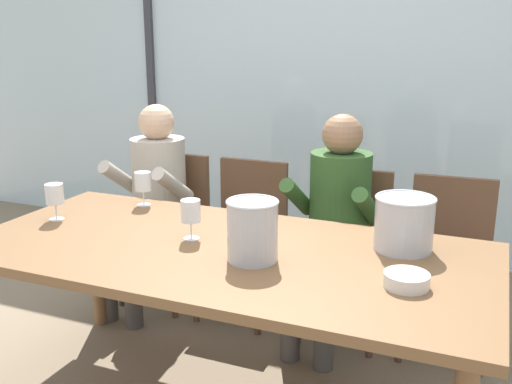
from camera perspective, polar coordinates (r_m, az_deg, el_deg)
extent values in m
plane|color=#847056|center=(3.56, 4.12, -11.42)|extent=(14.00, 14.00, 0.00)
cube|color=silver|center=(4.28, 9.40, 11.04)|extent=(7.37, 0.03, 2.60)
cube|color=#38383D|center=(4.92, -10.17, 11.52)|extent=(0.06, 0.06, 2.60)
cube|color=#477A38|center=(8.01, 15.64, 8.58)|extent=(13.37, 2.40, 1.51)
cube|color=brown|center=(2.42, -3.22, -5.89)|extent=(2.17, 1.02, 0.04)
cylinder|color=brown|center=(3.38, -15.31, -6.94)|extent=(0.07, 0.07, 0.70)
cylinder|color=brown|center=(2.74, 20.47, -12.83)|extent=(0.07, 0.07, 0.70)
cube|color=brown|center=(3.57, -9.11, -3.68)|extent=(0.45, 0.45, 0.03)
cube|color=brown|center=(3.67, -7.55, 0.51)|extent=(0.42, 0.05, 0.42)
cylinder|color=brown|center=(3.61, -13.16, -7.60)|extent=(0.04, 0.04, 0.44)
cylinder|color=brown|center=(3.41, -8.00, -8.75)|extent=(0.04, 0.04, 0.44)
cylinder|color=brown|center=(3.90, -9.78, -5.70)|extent=(0.04, 0.04, 0.44)
cylinder|color=brown|center=(3.71, -4.87, -6.63)|extent=(0.04, 0.04, 0.44)
cube|color=brown|center=(3.34, -1.57, -4.81)|extent=(0.44, 0.44, 0.03)
cube|color=brown|center=(3.45, -0.22, -0.29)|extent=(0.42, 0.04, 0.42)
cylinder|color=brown|center=(3.35, -5.90, -9.09)|extent=(0.04, 0.04, 0.44)
cylinder|color=brown|center=(3.20, 0.17, -10.23)|extent=(0.04, 0.04, 0.44)
cylinder|color=brown|center=(3.66, -3.03, -6.88)|extent=(0.04, 0.04, 0.44)
cylinder|color=brown|center=(3.53, 2.59, -7.78)|extent=(0.04, 0.04, 0.44)
cube|color=brown|center=(3.15, 8.57, -6.24)|extent=(0.45, 0.45, 0.03)
cube|color=brown|center=(3.27, 9.50, -1.39)|extent=(0.42, 0.05, 0.42)
cylinder|color=brown|center=(3.12, 4.15, -10.98)|extent=(0.04, 0.04, 0.44)
cylinder|color=brown|center=(3.05, 11.15, -11.94)|extent=(0.04, 0.04, 0.44)
cylinder|color=brown|center=(3.45, 6.03, -8.36)|extent=(0.04, 0.04, 0.44)
cylinder|color=brown|center=(3.39, 12.32, -9.14)|extent=(0.04, 0.04, 0.44)
cube|color=brown|center=(3.11, 18.14, -7.20)|extent=(0.46, 0.46, 0.03)
cube|color=brown|center=(3.22, 18.64, -2.23)|extent=(0.42, 0.05, 0.42)
cylinder|color=brown|center=(3.04, 13.94, -12.20)|extent=(0.04, 0.04, 0.44)
cylinder|color=brown|center=(3.03, 21.26, -12.90)|extent=(0.04, 0.04, 0.44)
cylinder|color=brown|center=(3.38, 14.73, -9.35)|extent=(0.04, 0.04, 0.44)
cylinder|color=brown|center=(3.37, 21.24, -9.96)|extent=(0.04, 0.04, 0.44)
cylinder|color=#B7AD9E|center=(3.53, -9.44, 1.02)|extent=(0.35, 0.35, 0.52)
sphere|color=#DBAD89|center=(3.46, -9.70, 6.72)|extent=(0.21, 0.21, 0.21)
cube|color=#47423D|center=(3.51, -12.40, -3.65)|extent=(0.16, 0.41, 0.13)
cube|color=#47423D|center=(3.40, -10.05, -4.14)|extent=(0.16, 0.41, 0.13)
cylinder|color=#47423D|center=(3.46, -14.29, -8.53)|extent=(0.10, 0.10, 0.46)
cylinder|color=#47423D|center=(3.35, -11.95, -9.18)|extent=(0.10, 0.10, 0.46)
cylinder|color=#B7AD9E|center=(3.55, -13.08, 1.35)|extent=(0.11, 0.33, 0.26)
cylinder|color=#B7AD9E|center=(3.32, -8.07, 0.65)|extent=(0.11, 0.33, 0.26)
cylinder|color=#2D5123|center=(3.10, 8.19, -0.90)|extent=(0.35, 0.35, 0.52)
sphere|color=#936B4C|center=(3.02, 8.44, 5.57)|extent=(0.21, 0.21, 0.21)
cube|color=#47423D|center=(3.04, 5.08, -6.32)|extent=(0.17, 0.41, 0.13)
cube|color=#47423D|center=(2.98, 8.28, -6.88)|extent=(0.17, 0.41, 0.13)
cylinder|color=#47423D|center=(2.97, 3.39, -12.09)|extent=(0.10, 0.10, 0.46)
cylinder|color=#47423D|center=(2.91, 6.68, -12.80)|extent=(0.10, 0.10, 0.46)
cylinder|color=#2D5123|center=(3.05, 4.08, -0.52)|extent=(0.11, 0.33, 0.26)
cylinder|color=#2D5123|center=(2.93, 10.87, -1.46)|extent=(0.11, 0.33, 0.26)
cylinder|color=#B7B7BC|center=(2.25, -0.35, -3.84)|extent=(0.20, 0.20, 0.23)
torus|color=silver|center=(2.21, -0.35, -0.96)|extent=(0.20, 0.20, 0.01)
cylinder|color=#B7B7BC|center=(2.43, 14.26, -3.04)|extent=(0.24, 0.24, 0.22)
torus|color=silver|center=(2.40, 14.42, -0.59)|extent=(0.24, 0.24, 0.01)
cylinder|color=silver|center=(2.11, 14.48, -8.32)|extent=(0.16, 0.16, 0.05)
cylinder|color=silver|center=(2.92, -18.86, -2.52)|extent=(0.07, 0.07, 0.00)
cylinder|color=silver|center=(2.91, -18.93, -1.78)|extent=(0.01, 0.01, 0.07)
cylinder|color=silver|center=(2.89, -19.07, -0.17)|extent=(0.08, 0.08, 0.09)
cylinder|color=silver|center=(3.05, -10.87, -1.23)|extent=(0.07, 0.07, 0.00)
cylinder|color=silver|center=(3.04, -10.91, -0.51)|extent=(0.01, 0.01, 0.07)
cylinder|color=silver|center=(3.02, -10.99, 1.04)|extent=(0.08, 0.08, 0.09)
cylinder|color=#560C1E|center=(3.03, -10.96, 0.55)|extent=(0.07, 0.07, 0.04)
cylinder|color=silver|center=(2.53, -6.31, -4.53)|extent=(0.07, 0.07, 0.00)
cylinder|color=silver|center=(2.51, -6.34, -3.68)|extent=(0.01, 0.01, 0.07)
cylinder|color=silver|center=(2.49, -6.39, -1.82)|extent=(0.08, 0.08, 0.09)
cylinder|color=maroon|center=(2.49, -6.38, -2.41)|extent=(0.07, 0.07, 0.04)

